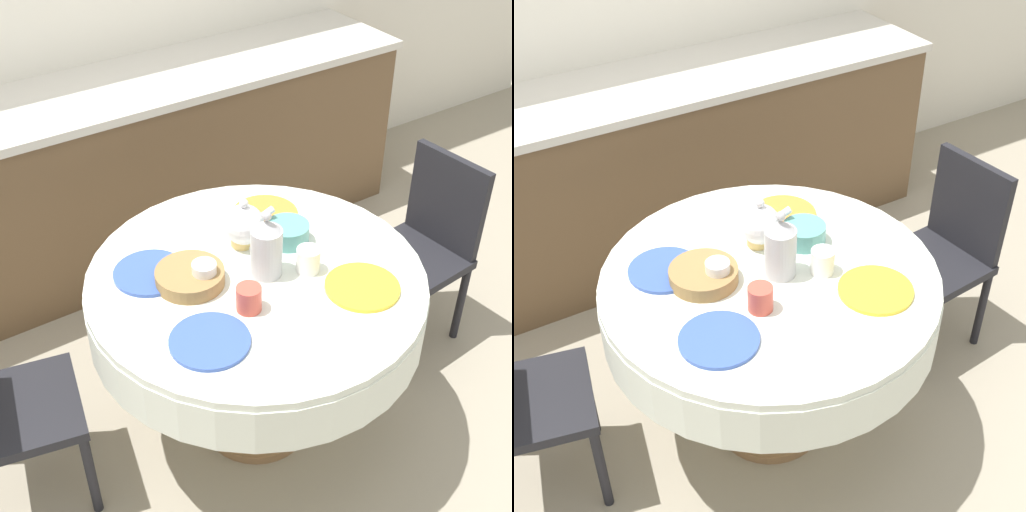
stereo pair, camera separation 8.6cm
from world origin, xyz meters
The scene contains 16 objects.
ground_plane centered at (0.00, 0.00, 0.00)m, with size 12.00×12.00×0.00m, color #9E937F.
kitchen_counter centered at (0.00, 1.35, 0.48)m, with size 3.24×0.64×0.96m.
dining_table centered at (0.00, 0.00, 0.65)m, with size 1.20×1.20×0.78m.
chair_left centered at (0.94, 0.08, 0.49)m, with size 0.43×0.43×0.88m.
plate_near_left centered at (-0.31, -0.20, 0.78)m, with size 0.26×0.26×0.01m, color #3856AD.
cup_near_left centered at (-0.12, -0.14, 0.82)m, with size 0.08×0.08×0.09m, color #CC4C3D.
plate_near_right centered at (0.26, -0.26, 0.78)m, with size 0.26×0.26×0.01m, color yellow.
cup_near_right centered at (0.16, -0.08, 0.82)m, with size 0.08×0.08×0.09m, color white.
plate_far_left centered at (-0.31, 0.20, 0.78)m, with size 0.26×0.26×0.01m, color #3856AD.
cup_far_left centered at (-0.18, 0.05, 0.82)m, with size 0.08×0.08×0.09m, color white.
plate_far_right centered at (0.23, 0.29, 0.78)m, with size 0.26×0.26×0.01m, color orange.
cup_far_right centered at (0.05, 0.18, 0.82)m, with size 0.08×0.08×0.09m, color #DBB766.
coffee_carafe centered at (0.03, -0.01, 0.89)m, with size 0.11×0.11×0.26m.
teapot centered at (0.06, 0.17, 0.86)m, with size 0.21×0.15×0.19m.
bread_basket centered at (-0.21, 0.09, 0.80)m, with size 0.24×0.24×0.05m, color olive.
fruit_bowl centered at (0.21, 0.10, 0.81)m, with size 0.16×0.16×0.07m, color #569993.
Camera 2 is at (-1.00, -1.66, 2.33)m, focal length 50.00 mm.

